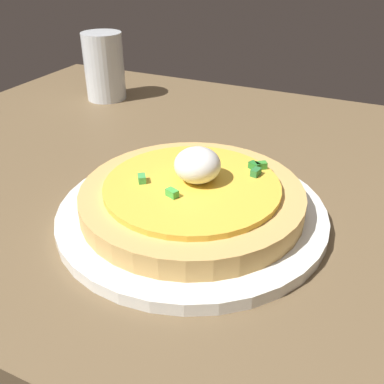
% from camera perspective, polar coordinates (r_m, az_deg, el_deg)
% --- Properties ---
extents(dining_table, '(1.19, 0.73, 0.03)m').
position_cam_1_polar(dining_table, '(0.59, 9.59, 0.44)').
color(dining_table, brown).
rests_on(dining_table, ground).
extents(plate, '(0.30, 0.30, 0.01)m').
position_cam_1_polar(plate, '(0.49, -0.00, -2.68)').
color(plate, white).
rests_on(plate, dining_table).
extents(pizza, '(0.25, 0.25, 0.07)m').
position_cam_1_polar(pizza, '(0.48, 0.05, -0.35)').
color(pizza, tan).
rests_on(pizza, plate).
extents(cup_far, '(0.07, 0.07, 0.12)m').
position_cam_1_polar(cup_far, '(0.87, -11.34, 15.52)').
color(cup_far, silver).
rests_on(cup_far, dining_table).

